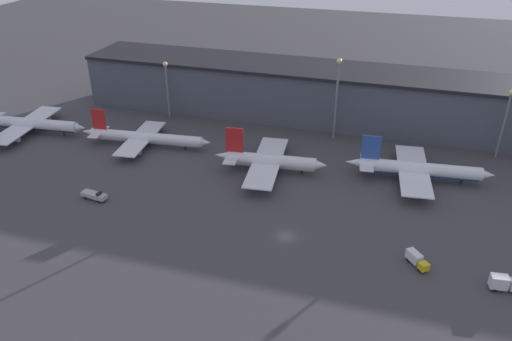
{
  "coord_description": "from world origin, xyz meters",
  "views": [
    {
      "loc": [
        23.1,
        -101.87,
        76.03
      ],
      "look_at": [
        -14.46,
        20.95,
        6.0
      ],
      "focal_mm": 35.0,
      "sensor_mm": 36.0,
      "label": 1
    }
  ],
  "objects_px": {
    "airplane_3": "(418,169)",
    "airplane_1": "(145,138)",
    "airplane_0": "(29,124)",
    "service_vehicle_0": "(503,283)",
    "service_vehicle_2": "(94,195)",
    "service_vehicle_3": "(417,259)",
    "airplane_2": "(270,161)"
  },
  "relations": [
    {
      "from": "service_vehicle_3",
      "to": "service_vehicle_0",
      "type": "bearing_deg",
      "value": 40.65
    },
    {
      "from": "service_vehicle_0",
      "to": "service_vehicle_2",
      "type": "relative_size",
      "value": 0.77
    },
    {
      "from": "service_vehicle_2",
      "to": "service_vehicle_3",
      "type": "relative_size",
      "value": 1.26
    },
    {
      "from": "airplane_1",
      "to": "service_vehicle_3",
      "type": "bearing_deg",
      "value": -29.2
    },
    {
      "from": "service_vehicle_2",
      "to": "airplane_3",
      "type": "bearing_deg",
      "value": 31.72
    },
    {
      "from": "airplane_0",
      "to": "airplane_1",
      "type": "bearing_deg",
      "value": -3.11
    },
    {
      "from": "service_vehicle_0",
      "to": "service_vehicle_3",
      "type": "xyz_separation_m",
      "value": [
        -18.28,
        3.31,
        -0.32
      ]
    },
    {
      "from": "service_vehicle_0",
      "to": "airplane_2",
      "type": "bearing_deg",
      "value": 142.45
    },
    {
      "from": "airplane_0",
      "to": "airplane_3",
      "type": "bearing_deg",
      "value": -3.83
    },
    {
      "from": "service_vehicle_0",
      "to": "service_vehicle_3",
      "type": "relative_size",
      "value": 0.98
    },
    {
      "from": "airplane_1",
      "to": "service_vehicle_2",
      "type": "bearing_deg",
      "value": -91.29
    },
    {
      "from": "airplane_0",
      "to": "service_vehicle_3",
      "type": "distance_m",
      "value": 142.99
    },
    {
      "from": "airplane_1",
      "to": "service_vehicle_3",
      "type": "height_order",
      "value": "airplane_1"
    },
    {
      "from": "airplane_1",
      "to": "airplane_0",
      "type": "bearing_deg",
      "value": 176.89
    },
    {
      "from": "service_vehicle_2",
      "to": "service_vehicle_3",
      "type": "xyz_separation_m",
      "value": [
        89.13,
        -3.54,
        0.4
      ]
    },
    {
      "from": "airplane_3",
      "to": "service_vehicle_2",
      "type": "xyz_separation_m",
      "value": [
        -88.3,
        -38.82,
        -2.32
      ]
    },
    {
      "from": "service_vehicle_3",
      "to": "airplane_1",
      "type": "bearing_deg",
      "value": -152.34
    },
    {
      "from": "airplane_0",
      "to": "airplane_1",
      "type": "distance_m",
      "value": 46.02
    },
    {
      "from": "airplane_0",
      "to": "service_vehicle_0",
      "type": "relative_size",
      "value": 7.13
    },
    {
      "from": "service_vehicle_0",
      "to": "service_vehicle_2",
      "type": "distance_m",
      "value": 107.63
    },
    {
      "from": "airplane_1",
      "to": "service_vehicle_0",
      "type": "height_order",
      "value": "airplane_1"
    },
    {
      "from": "airplane_0",
      "to": "service_vehicle_3",
      "type": "relative_size",
      "value": 6.98
    },
    {
      "from": "airplane_0",
      "to": "airplane_2",
      "type": "relative_size",
      "value": 1.23
    },
    {
      "from": "service_vehicle_0",
      "to": "service_vehicle_2",
      "type": "height_order",
      "value": "service_vehicle_0"
    },
    {
      "from": "service_vehicle_3",
      "to": "airplane_0",
      "type": "bearing_deg",
      "value": -144.2
    },
    {
      "from": "service_vehicle_0",
      "to": "airplane_0",
      "type": "bearing_deg",
      "value": 158.58
    },
    {
      "from": "service_vehicle_0",
      "to": "service_vehicle_3",
      "type": "bearing_deg",
      "value": 162.87
    },
    {
      "from": "airplane_0",
      "to": "service_vehicle_2",
      "type": "relative_size",
      "value": 5.52
    },
    {
      "from": "airplane_2",
      "to": "service_vehicle_2",
      "type": "distance_m",
      "value": 53.56
    },
    {
      "from": "airplane_2",
      "to": "service_vehicle_3",
      "type": "distance_m",
      "value": 57.2
    },
    {
      "from": "airplane_1",
      "to": "airplane_3",
      "type": "relative_size",
      "value": 1.07
    },
    {
      "from": "airplane_3",
      "to": "airplane_1",
      "type": "bearing_deg",
      "value": 175.81
    }
  ]
}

